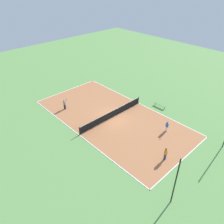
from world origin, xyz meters
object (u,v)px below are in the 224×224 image
Objects in this scene: player_center_orange at (166,153)px; fence_post_back_right at (175,182)px; bench at (160,105)px; tennis_ball_far_baseline at (176,134)px; tennis_net at (112,114)px; player_baseline_gray at (64,104)px; tennis_ball_left_sideline at (62,94)px; tennis_ball_near_net at (76,128)px; player_near_blue at (167,126)px.

fence_post_back_right reaches higher than player_center_orange.
player_center_orange is (8.51, 6.89, 0.53)m from bench.
tennis_net is at bearing -68.40° from tennis_ball_far_baseline.
player_baseline_gray is at bearing -130.78° from bench.
bench is 1.25× the size of player_baseline_gray.
player_center_orange is 5.48m from fence_post_back_right.
tennis_ball_left_sideline is (4.65, -18.71, 0.00)m from tennis_ball_far_baseline.
tennis_ball_near_net and tennis_ball_far_baseline have the same top height.
tennis_ball_left_sideline is at bearing 33.00° from player_baseline_gray.
player_center_orange is 4.93m from tennis_ball_far_baseline.
tennis_net is at bearing -111.78° from fence_post_back_right.
player_center_orange is 23.42× the size of tennis_ball_far_baseline.
player_center_orange is 16.25m from player_baseline_gray.
bench reaches higher than tennis_ball_left_sideline.
tennis_net is at bearing -99.37° from player_near_blue.
fence_post_back_right is at bearing -50.29° from bench.
tennis_ball_far_baseline and tennis_ball_left_sideline have the same top height.
player_baseline_gray is 14.80m from player_near_blue.
tennis_net is 7.17× the size of player_baseline_gray.
tennis_net is at bearing 72.48° from player_center_orange.
player_near_blue is 0.27× the size of fence_post_back_right.
player_near_blue is 1.48m from tennis_ball_far_baseline.
tennis_net is at bearing -90.96° from player_baseline_gray.
bench is at bearing 122.60° from tennis_ball_left_sideline.
player_baseline_gray reaches higher than bench.
tennis_ball_left_sideline is at bearing -82.38° from tennis_net.
player_center_orange is at bearing 1.16° from player_near_blue.
bench is 6.62m from tennis_ball_far_baseline.
player_center_orange is 23.42× the size of tennis_ball_near_net.
player_center_orange is at bearing -51.00° from bench.
tennis_ball_far_baseline is at bearing 103.96° from tennis_ball_left_sideline.
player_near_blue is at bearing -74.14° from tennis_ball_far_baseline.
tennis_ball_near_net is (5.09, -1.44, -0.53)m from tennis_net.
fence_post_back_right is at bearing -148.41° from player_center_orange.
bench is (-7.15, 2.87, -0.20)m from tennis_net.
player_baseline_gray is 0.29× the size of fence_post_back_right.
player_center_orange is 11.84m from tennis_ball_near_net.
tennis_ball_left_sideline is (0.05, -20.27, -0.87)m from player_center_orange.
tennis_ball_left_sideline is at bearing -108.10° from player_near_blue.
tennis_ball_far_baseline is 19.28m from tennis_ball_left_sideline.
tennis_ball_left_sideline is (8.56, -13.38, -0.34)m from bench.
player_center_orange reaches higher than player_near_blue.
tennis_ball_far_baseline is at bearing -95.06° from player_baseline_gray.
tennis_net is at bearing 97.62° from tennis_ball_left_sideline.
player_near_blue reaches higher than tennis_net.
tennis_ball_left_sideline is (-2.12, -4.17, -0.85)m from player_baseline_gray.
tennis_ball_left_sideline is at bearing -147.40° from bench.
player_near_blue reaches higher than tennis_ball_far_baseline.
bench is 1.22× the size of player_center_orange.
player_baseline_gray is 5.22m from tennis_ball_near_net.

